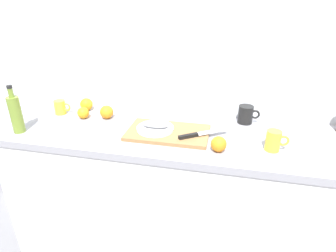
{
  "coord_description": "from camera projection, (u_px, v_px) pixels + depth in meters",
  "views": [
    {
      "loc": [
        0.26,
        -1.42,
        1.62
      ],
      "look_at": [
        -0.05,
        -0.03,
        0.95
      ],
      "focal_mm": 30.59,
      "sensor_mm": 36.0,
      "label": 1
    }
  ],
  "objects": [
    {
      "name": "coffee_mug_2",
      "position": [
        274.0,
        141.0,
        1.41
      ],
      "size": [
        0.11,
        0.07,
        0.11
      ],
      "color": "yellow",
      "rests_on": "kitchen_counter"
    },
    {
      "name": "fish_fillet",
      "position": [
        155.0,
        124.0,
        1.59
      ],
      "size": [
        0.16,
        0.07,
        0.04
      ],
      "primitive_type": "ellipsoid",
      "color": "gray",
      "rests_on": "white_plate"
    },
    {
      "name": "olive_oil_bottle",
      "position": [
        16.0,
        114.0,
        1.58
      ],
      "size": [
        0.06,
        0.06,
        0.27
      ],
      "color": "olive",
      "rests_on": "kitchen_counter"
    },
    {
      "name": "white_plate",
      "position": [
        155.0,
        128.0,
        1.6
      ],
      "size": [
        0.21,
        0.21,
        0.01
      ],
      "primitive_type": "cylinder",
      "color": "white",
      "rests_on": "cutting_board"
    },
    {
      "name": "kitchen_counter",
      "position": [
        177.0,
        196.0,
        1.8
      ],
      "size": [
        2.0,
        0.6,
        0.9
      ],
      "color": "white",
      "rests_on": "ground_plane"
    },
    {
      "name": "orange_1",
      "position": [
        86.0,
        104.0,
        1.9
      ],
      "size": [
        0.08,
        0.08,
        0.08
      ],
      "primitive_type": "sphere",
      "color": "orange",
      "rests_on": "kitchen_counter"
    },
    {
      "name": "chef_knife",
      "position": [
        197.0,
        134.0,
        1.53
      ],
      "size": [
        0.26,
        0.19,
        0.02
      ],
      "rotation": [
        0.0,
        0.0,
        0.6
      ],
      "color": "silver",
      "rests_on": "cutting_board"
    },
    {
      "name": "ground_plane",
      "position": [
        176.0,
        248.0,
        2.0
      ],
      "size": [
        12.0,
        12.0,
        0.0
      ],
      "primitive_type": "plane",
      "color": "slate"
    },
    {
      "name": "coffee_mug_1",
      "position": [
        60.0,
        107.0,
        1.85
      ],
      "size": [
        0.11,
        0.07,
        0.09
      ],
      "color": "yellow",
      "rests_on": "kitchen_counter"
    },
    {
      "name": "back_wall",
      "position": [
        188.0,
        58.0,
        1.75
      ],
      "size": [
        3.2,
        0.05,
        2.5
      ],
      "primitive_type": "cube",
      "color": "silver",
      "rests_on": "ground_plane"
    },
    {
      "name": "orange_0",
      "position": [
        83.0,
        113.0,
        1.78
      ],
      "size": [
        0.07,
        0.07,
        0.07
      ],
      "primitive_type": "sphere",
      "color": "orange",
      "rests_on": "kitchen_counter"
    },
    {
      "name": "orange_2",
      "position": [
        107.0,
        112.0,
        1.78
      ],
      "size": [
        0.08,
        0.08,
        0.08
      ],
      "primitive_type": "sphere",
      "color": "orange",
      "rests_on": "kitchen_counter"
    },
    {
      "name": "coffee_mug_0",
      "position": [
        246.0,
        114.0,
        1.71
      ],
      "size": [
        0.13,
        0.09,
        0.11
      ],
      "color": "black",
      "rests_on": "kitchen_counter"
    },
    {
      "name": "cutting_board",
      "position": [
        168.0,
        133.0,
        1.59
      ],
      "size": [
        0.45,
        0.27,
        0.02
      ],
      "primitive_type": "cube",
      "color": "olive",
      "rests_on": "kitchen_counter"
    },
    {
      "name": "orange_3",
      "position": [
        219.0,
        144.0,
        1.41
      ],
      "size": [
        0.08,
        0.08,
        0.08
      ],
      "primitive_type": "sphere",
      "color": "orange",
      "rests_on": "kitchen_counter"
    }
  ]
}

